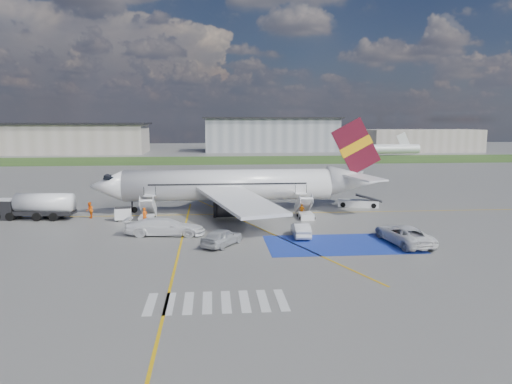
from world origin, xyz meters
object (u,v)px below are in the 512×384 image
(car_silver_b, at_px, (301,230))
(fuel_tanker, at_px, (35,208))
(belt_loader, at_px, (359,204))
(gpu_cart, at_px, (123,215))
(van_white_b, at_px, (165,224))
(van_white_a, at_px, (404,231))
(airliner, at_px, (240,185))
(car_silver_a, at_px, (222,237))

(car_silver_b, bearing_deg, fuel_tanker, -19.61)
(fuel_tanker, bearing_deg, belt_loader, 14.53)
(gpu_cart, relative_size, van_white_b, 0.34)
(van_white_a, distance_m, van_white_b, 23.39)
(airliner, xyz_separation_m, car_silver_a, (-2.66, -17.60, -2.56))
(gpu_cart, height_order, car_silver_a, car_silver_a)
(van_white_a, bearing_deg, car_silver_a, -7.05)
(airliner, distance_m, van_white_a, 23.30)
(car_silver_a, height_order, van_white_b, van_white_b)
(belt_loader, height_order, van_white_b, van_white_b)
(car_silver_a, bearing_deg, car_silver_b, -126.56)
(car_silver_b, relative_size, van_white_b, 0.74)
(fuel_tanker, height_order, car_silver_b, fuel_tanker)
(gpu_cart, relative_size, car_silver_a, 0.42)
(car_silver_b, bearing_deg, car_silver_a, 21.79)
(airliner, distance_m, gpu_cart, 14.88)
(airliner, bearing_deg, gpu_cart, -160.73)
(gpu_cart, xyz_separation_m, car_silver_a, (11.16, -12.77, 0.13))
(fuel_tanker, xyz_separation_m, van_white_b, (15.88, -9.66, -0.13))
(car_silver_a, xyz_separation_m, van_white_b, (-5.64, 4.83, 0.34))
(fuel_tanker, height_order, car_silver_a, fuel_tanker)
(airliner, xyz_separation_m, gpu_cart, (-13.82, -4.83, -2.69))
(belt_loader, xyz_separation_m, car_silver_a, (-18.78, -19.43, 0.40))
(gpu_cart, distance_m, belt_loader, 30.67)
(airliner, bearing_deg, car_silver_a, -98.58)
(car_silver_a, height_order, car_silver_b, car_silver_a)
(fuel_tanker, bearing_deg, airliner, 14.88)
(car_silver_b, bearing_deg, van_white_b, -6.36)
(car_silver_a, bearing_deg, fuel_tanker, -0.34)
(belt_loader, bearing_deg, van_white_b, -132.27)
(airliner, distance_m, belt_loader, 16.50)
(airliner, bearing_deg, van_white_a, -51.37)
(car_silver_b, bearing_deg, belt_loader, -121.29)
(fuel_tanker, distance_m, van_white_a, 41.46)
(fuel_tanker, relative_size, car_silver_b, 2.09)
(airliner, height_order, car_silver_b, airliner)
(van_white_a, bearing_deg, van_white_b, -18.55)
(van_white_a, bearing_deg, car_silver_b, -25.38)
(belt_loader, bearing_deg, fuel_tanker, -156.15)
(gpu_cart, distance_m, car_silver_a, 16.96)
(airliner, relative_size, fuel_tanker, 3.95)
(gpu_cart, distance_m, van_white_b, 9.68)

